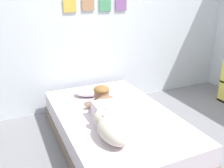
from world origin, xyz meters
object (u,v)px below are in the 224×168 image
Objects in this scene: dog at (111,129)px; coffee_cup at (104,94)px; bed at (115,128)px; person_lying at (114,110)px; pillow at (93,91)px; cell_phone at (141,119)px.

coffee_cup is at bearing 71.10° from dog.
bed is 2.25× the size of person_lying.
pillow is 0.93m from cell_phone.
pillow is at bearing 92.22° from bed.
bed is 0.70m from pillow.
cell_phone is at bearing -50.84° from bed.
cell_phone is at bearing -80.95° from coffee_cup.
bed is 0.37m from cell_phone.
bed is 3.98× the size of pillow.
dog reaches higher than pillow.
pillow is at bearing 128.60° from coffee_cup.
dog is at bearing -119.89° from bed.
pillow reaches higher than cell_phone.
person_lying is 7.36× the size of coffee_cup.
dog reaches higher than coffee_cup.
coffee_cup reaches higher than cell_phone.
bed is at bearing 60.11° from dog.
dog is 1.03m from coffee_cup.
person_lying is 0.32m from cell_phone.
dog reaches higher than cell_phone.
pillow reaches higher than coffee_cup.
bed is at bearing 57.36° from person_lying.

